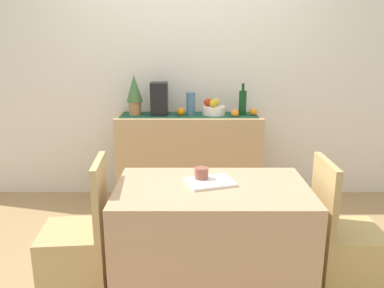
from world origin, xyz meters
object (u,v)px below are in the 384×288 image
sideboard_console (189,159)px  potted_plant (135,93)px  chair_by_corner (345,256)px  coffee_cup (202,175)px  chair_near_window (78,256)px  ceramic_vase (191,104)px  dining_table (212,241)px  open_book (211,182)px  coffee_maker (160,99)px  wine_bottle (243,102)px  fruit_bowl (214,111)px

sideboard_console → potted_plant: 0.84m
chair_by_corner → sideboard_console: bearing=123.7°
coffee_cup → chair_near_window: chair_near_window is taller
ceramic_vase → sideboard_console: bearing=180.0°
ceramic_vase → dining_table: 1.63m
potted_plant → dining_table: 1.80m
coffee_cup → chair_by_corner: 1.05m
open_book → coffee_maker: bearing=89.2°
wine_bottle → ceramic_vase: 0.50m
coffee_maker → chair_near_window: coffee_maker is taller
sideboard_console → chair_near_window: chair_near_window is taller
coffee_maker → chair_near_window: bearing=-105.5°
chair_near_window → open_book: bearing=3.1°
wine_bottle → potted_plant: potted_plant is taller
open_book → sideboard_console: bearing=78.5°
wine_bottle → open_book: (-0.37, -1.45, -0.27)m
wine_bottle → dining_table: bearing=-103.6°
fruit_bowl → coffee_cup: size_ratio=2.50×
wine_bottle → dining_table: 1.67m
coffee_maker → wine_bottle: bearing=0.0°
ceramic_vase → chair_by_corner: bearing=-56.8°
fruit_bowl → open_book: (-0.10, -1.45, -0.19)m
potted_plant → coffee_cup: bearing=-66.7°
dining_table → wine_bottle: bearing=76.4°
dining_table → coffee_cup: bearing=125.5°
fruit_bowl → dining_table: size_ratio=0.19×
coffee_maker → ceramic_vase: (0.30, 0.00, -0.05)m
fruit_bowl → coffee_maker: bearing=180.0°
ceramic_vase → potted_plant: potted_plant is taller
wine_bottle → coffee_cup: 1.49m
open_book → chair_by_corner: bearing=-20.2°
wine_bottle → potted_plant: (-1.03, 0.00, 0.09)m
ceramic_vase → coffee_maker: bearing=180.0°
potted_plant → ceramic_vase: bearing=-0.0°
fruit_bowl → chair_near_window: bearing=-122.0°
fruit_bowl → ceramic_vase: 0.23m
sideboard_console → ceramic_vase: ceramic_vase is taller
ceramic_vase → chair_by_corner: ceramic_vase is taller
potted_plant → dining_table: size_ratio=0.33×
potted_plant → chair_near_window: potted_plant is taller
dining_table → chair_near_window: size_ratio=1.30×
sideboard_console → ceramic_vase: size_ratio=6.33×
wine_bottle → ceramic_vase: bearing=180.0°
coffee_cup → fruit_bowl: bearing=83.9°
fruit_bowl → chair_near_window: fruit_bowl is taller
fruit_bowl → open_book: 1.47m
fruit_bowl → coffee_cup: (-0.15, -1.41, -0.15)m
sideboard_console → chair_by_corner: 1.81m
chair_by_corner → wine_bottle: bearing=108.0°
dining_table → chair_by_corner: bearing=-0.0°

